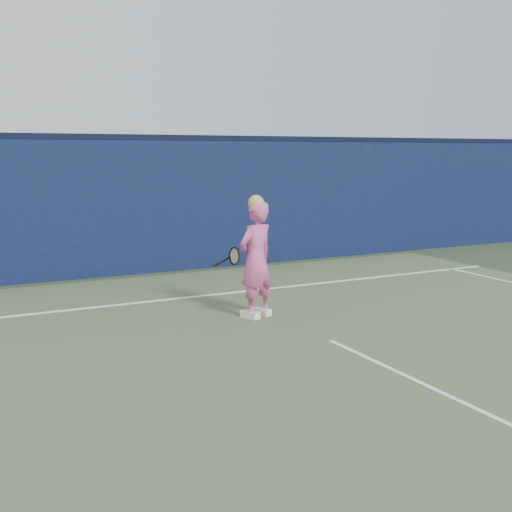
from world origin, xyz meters
TOP-DOWN VIEW (x-y plane):
  - ground at (0.00, 0.00)m, footprint 80.00×80.00m
  - backstop_wall at (0.00, 6.50)m, footprint 24.00×0.40m
  - wall_cap at (0.00, 6.50)m, footprint 24.00×0.42m
  - player at (-0.27, 2.48)m, footprint 0.69×0.57m
  - racket at (-0.44, 2.88)m, footprint 0.49×0.21m
  - court_lines at (0.00, -0.33)m, footprint 11.00×12.04m

SIDE VIEW (x-z plane):
  - ground at x=0.00m, z-range 0.00..0.00m
  - court_lines at x=0.00m, z-range 0.01..0.01m
  - racket at x=-0.44m, z-range 0.67..0.94m
  - player at x=-0.27m, z-range -0.03..1.67m
  - backstop_wall at x=0.00m, z-range 0.00..2.50m
  - wall_cap at x=0.00m, z-range 2.50..2.60m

